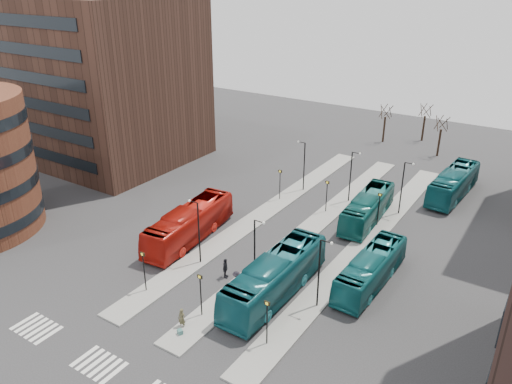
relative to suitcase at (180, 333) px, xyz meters
The scene contains 18 objects.
island_left 21.43m from the suitcase, 105.39° to the left, with size 2.50×45.00×0.15m, color gray.
island_mid 20.66m from the suitcase, 89.13° to the left, with size 2.50×45.00×0.15m, color gray.
island_right 21.60m from the suitcase, 73.00° to the left, with size 2.50×45.00×0.15m, color gray.
suitcase is the anchor object (origin of this frame).
red_bus 14.70m from the suitcase, 127.19° to the left, with size 2.90×12.40×3.45m, color #B1160D.
teal_bus_a 8.96m from the suitcase, 68.55° to the left, with size 3.00×12.83×3.57m, color #135963.
teal_bus_b 25.65m from the suitcase, 79.83° to the left, with size 2.63×11.23×3.13m, color #125A57.
teal_bus_c 16.88m from the suitcase, 56.69° to the left, with size 2.51×10.71×2.98m, color #15656A.
teal_bus_d 38.50m from the suitcase, 73.95° to the left, with size 2.81×12.01×3.34m, color #145F67.
traveller 1.06m from the suitcase, 120.19° to the left, with size 0.61×0.40×1.67m, color brown.
commuter_a 12.09m from the suitcase, 128.35° to the left, with size 0.82×0.64×1.70m, color black.
commuter_b 8.25m from the suitcase, 102.28° to the left, with size 1.10×0.46×1.87m, color black.
commuter_c 7.06m from the suitcase, 88.79° to the left, with size 1.16×0.67×1.80m, color black.
crosswalk_stripes 5.35m from the suitcase, 89.32° to the right, with size 22.35×2.40×0.01m.
office_block 44.68m from the suitcase, 145.38° to the left, with size 25.00×20.12×22.00m.
sign_poles 13.82m from the suitcase, 90.36° to the left, with size 12.45×22.12×3.65m.
lamp_posts 18.97m from the suitcase, 87.09° to the left, with size 14.04×20.24×6.12m.
bare_trees 53.39m from the suitcase, 88.95° to the left, with size 10.97×8.14×5.90m.
Camera 1 is at (22.56, -12.27, 24.71)m, focal length 35.00 mm.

